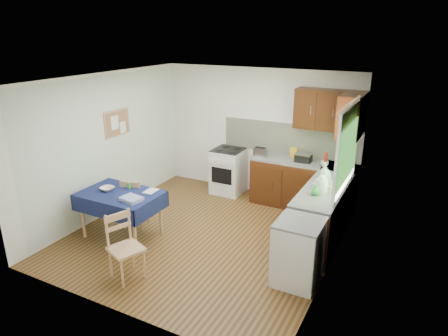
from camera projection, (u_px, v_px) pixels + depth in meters
The scene contains 33 objects.
floor at pixel (206, 235), 6.51m from camera, with size 4.20×4.20×0.00m, color #432812.
ceiling at pixel (203, 79), 5.69m from camera, with size 4.00×4.20×0.02m, color white.
wall_back at pixel (258, 132), 7.86m from camera, with size 4.00×0.02×2.50m, color white.
wall_front at pixel (108, 216), 4.34m from camera, with size 4.00×0.02×2.50m, color white.
wall_left at pixel (106, 146), 6.97m from camera, with size 0.02×4.20×2.50m, color silver.
wall_right at pixel (337, 184), 5.23m from camera, with size 0.02×4.20×2.50m, color white.
base_cabinets at pixel (311, 199), 6.84m from camera, with size 1.90×2.30×0.86m.
worktop_back at pixel (304, 162), 7.28m from camera, with size 1.90×0.60×0.04m, color slate.
worktop_right at pixel (324, 190), 6.03m from camera, with size 0.60×1.70×0.04m, color slate.
worktop_corner at pixel (340, 168), 6.99m from camera, with size 0.60×0.60×0.04m, color slate.
splashback at pixel (289, 139), 7.58m from camera, with size 2.70×0.02×0.60m, color beige.
upper_cabinets at pixel (335, 112), 6.75m from camera, with size 1.20×0.85×0.70m.
stove at pixel (228, 171), 8.09m from camera, with size 0.60×0.61×0.92m.
window at pixel (348, 142), 5.70m from camera, with size 0.04×1.48×1.26m.
fridge at pixel (298, 252), 5.17m from camera, with size 0.58×0.60×0.89m.
corkboard at pixel (117, 123), 7.09m from camera, with size 0.04×0.62×0.47m.
dining_table at pixel (120, 199), 6.28m from camera, with size 1.25×0.84×0.75m.
chair_far at pixel (134, 201), 6.66m from camera, with size 0.47×0.47×0.87m.
chair_near at pixel (124, 244), 5.28m from camera, with size 0.52×0.52×0.91m.
toaster at pixel (260, 152), 7.53m from camera, with size 0.24×0.15×0.19m.
sandwich_press at pixel (303, 157), 7.22m from camera, with size 0.28×0.24×0.16m.
sauce_bottle at pixel (326, 159), 6.99m from camera, with size 0.05×0.05×0.24m, color #AE1B0D.
yellow_packet at pixel (294, 152), 7.48m from camera, with size 0.13×0.09×0.17m, color gold.
dish_rack at pixel (327, 183), 6.17m from camera, with size 0.41×0.31×0.19m.
kettle at pixel (322, 185), 5.83m from camera, with size 0.17×0.17×0.28m.
cup at pixel (325, 164), 6.97m from camera, with size 0.14×0.14×0.11m, color silver.
soap_bottle_a at pixel (324, 174), 6.16m from camera, with size 0.13×0.13×0.33m, color silver.
soap_bottle_b at pixel (326, 173), 6.43m from camera, with size 0.08×0.08×0.17m, color #1E67B1.
soap_bottle_c at pixel (315, 190), 5.76m from camera, with size 0.12×0.12×0.16m, color green.
plate_bowl at pixel (107, 189), 6.33m from camera, with size 0.21×0.21×0.05m, color beige.
book at pixel (146, 190), 6.31m from camera, with size 0.18×0.24×0.02m, color white.
spice_jar at pixel (129, 186), 6.37m from camera, with size 0.05×0.05×0.10m, color green.
tea_towel at pixel (131, 199), 5.95m from camera, with size 0.31×0.24×0.05m, color #293F96.
Camera 1 is at (2.92, -5.00, 3.18)m, focal length 32.00 mm.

